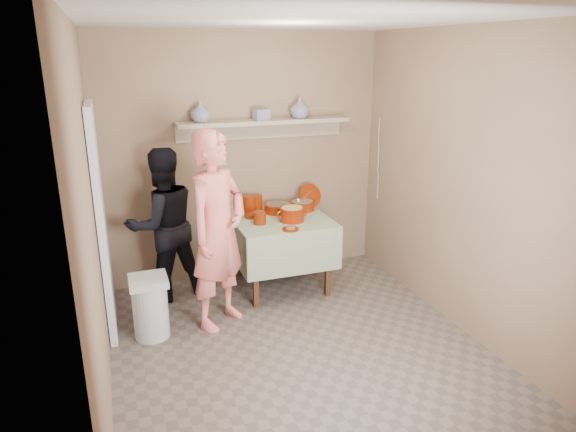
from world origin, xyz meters
name	(u,v)px	position (x,y,z in m)	size (l,w,h in m)	color
ground	(301,352)	(0.00, 0.00, 0.00)	(3.50, 3.50, 0.00)	#655850
tile_panel	(102,223)	(-1.46, 0.95, 1.00)	(0.06, 0.70, 2.00)	silver
plate_stack_a	(249,205)	(-0.01, 1.52, 0.86)	(0.15, 0.15, 0.19)	#681702
plate_stack_b	(255,203)	(0.07, 1.57, 0.85)	(0.15, 0.15, 0.18)	#681702
bowl_stack	(260,218)	(0.00, 1.16, 0.82)	(0.12, 0.12, 0.12)	#681702
empty_bowl	(252,215)	(-0.02, 1.39, 0.78)	(0.16, 0.16, 0.05)	#681702
propped_lid	(310,196)	(0.69, 1.56, 0.88)	(0.27, 0.27, 0.02)	#681702
vase_right	(300,108)	(0.59, 1.62, 1.83)	(0.20, 0.20, 0.21)	navy
vase_left	(201,112)	(-0.45, 1.64, 1.82)	(0.20, 0.20, 0.21)	navy
ceramic_box	(261,114)	(0.17, 1.62, 1.77)	(0.15, 0.11, 0.11)	navy
person_cook	(218,231)	(-0.51, 0.72, 0.89)	(0.65, 0.43, 1.78)	#F47669
person_helper	(163,225)	(-0.91, 1.43, 0.76)	(0.74, 0.58, 1.53)	black
room_shell	(303,162)	(0.00, 0.00, 1.61)	(3.04, 3.54, 2.62)	#8F7157
serving_table	(280,229)	(0.25, 1.28, 0.64)	(0.97, 0.97, 0.76)	#4C2D16
cazuela_meat_a	(278,207)	(0.29, 1.47, 0.82)	(0.30, 0.30, 0.10)	#671201
cazuela_meat_b	(303,205)	(0.57, 1.46, 0.82)	(0.28, 0.28, 0.10)	#671201
ladle	(299,201)	(0.52, 1.46, 0.87)	(0.08, 0.26, 0.19)	silver
cazuela_rice	(292,213)	(0.33, 1.14, 0.85)	(0.33, 0.25, 0.14)	#671201
front_plate	(290,229)	(0.22, 0.89, 0.77)	(0.16, 0.16, 0.03)	#681702
wall_shelf	(264,124)	(0.20, 1.65, 1.67)	(1.80, 0.25, 0.21)	tan
trash_bin	(150,307)	(-1.14, 0.68, 0.28)	(0.32, 0.32, 0.56)	silver
electrical_cord	(378,159)	(1.47, 1.48, 1.25)	(0.01, 0.05, 0.90)	silver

